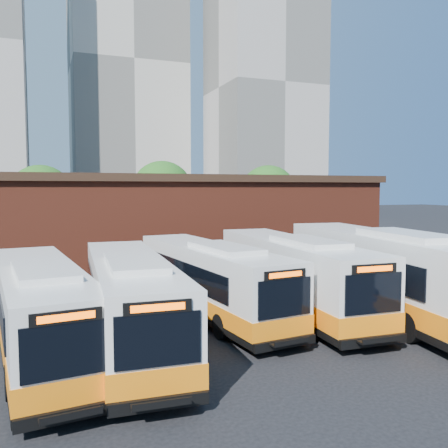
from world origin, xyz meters
name	(u,v)px	position (x,y,z in m)	size (l,w,h in m)	color
ground	(321,331)	(0.00, 0.00, 0.00)	(220.00, 220.00, 0.00)	black
bus_farwest	(40,313)	(-10.04, 1.05, 1.42)	(3.59, 11.68, 3.14)	silver
bus_west	(130,304)	(-7.11, 1.05, 1.47)	(3.08, 11.96, 3.23)	silver
bus_midwest	(210,282)	(-3.19, 3.76, 1.45)	(3.66, 11.88, 3.19)	silver
bus_mideast	(292,276)	(0.50, 3.21, 1.54)	(3.14, 12.54, 3.39)	silver
bus_east	(383,275)	(3.89, 1.26, 1.70)	(4.31, 13.91, 3.74)	silver
depot_building	(180,217)	(0.00, 20.00, 3.26)	(28.60, 12.60, 6.40)	maroon
tree_west	(41,197)	(-10.00, 32.00, 4.64)	(6.00, 6.00, 7.65)	#382314
tree_mid	(162,192)	(2.00, 34.00, 5.08)	(6.56, 6.56, 8.36)	#382314
tree_east	(268,194)	(13.00, 31.00, 4.83)	(6.24, 6.24, 7.96)	#382314
tower_center	(126,68)	(7.00, 86.00, 30.34)	(22.00, 20.00, 61.20)	#B8B3A8
tower_right	(263,89)	(30.00, 68.00, 24.34)	(18.00, 18.00, 49.20)	#B0AAA2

